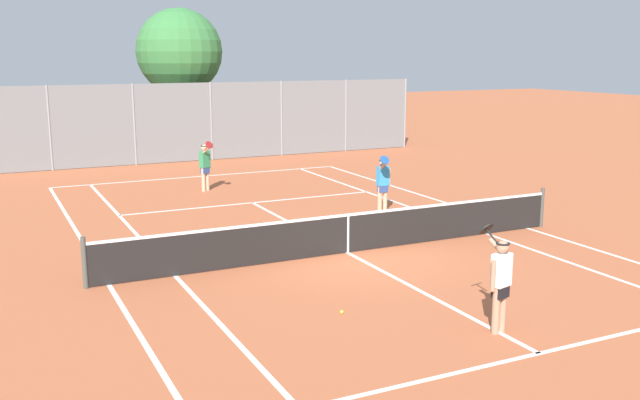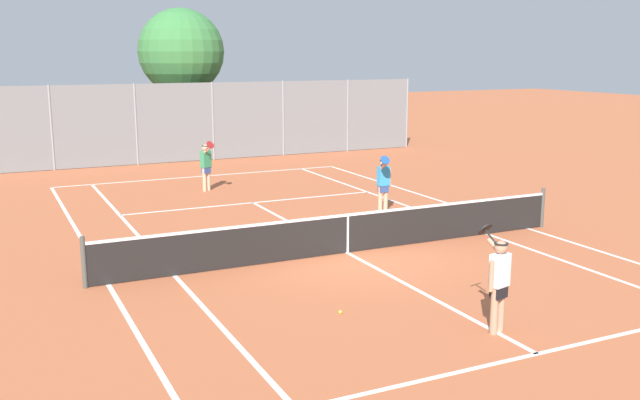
{
  "view_description": "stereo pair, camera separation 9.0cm",
  "coord_description": "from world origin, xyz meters",
  "px_view_note": "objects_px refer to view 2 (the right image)",
  "views": [
    {
      "loc": [
        -7.67,
        -14.32,
        4.63
      ],
      "look_at": [
        -0.0,
        1.5,
        1.0
      ],
      "focal_mm": 40.0,
      "sensor_mm": 36.0,
      "label": 1
    },
    {
      "loc": [
        -7.59,
        -14.36,
        4.63
      ],
      "look_at": [
        -0.0,
        1.5,
        1.0
      ],
      "focal_mm": 40.0,
      "sensor_mm": 36.0,
      "label": 2
    }
  ],
  "objects_px": {
    "loose_tennis_ball_1": "(119,245)",
    "player_far_left": "(206,164)",
    "player_near_side": "(498,280)",
    "loose_tennis_ball_0": "(340,312)",
    "loose_tennis_ball_2": "(333,233)",
    "tennis_net": "(348,232)",
    "player_far_right": "(383,182)",
    "tree_behind_left": "(180,54)"
  },
  "relations": [
    {
      "from": "loose_tennis_ball_0",
      "to": "loose_tennis_ball_1",
      "type": "height_order",
      "value": "same"
    },
    {
      "from": "player_far_left",
      "to": "tree_behind_left",
      "type": "xyz_separation_m",
      "value": [
        1.74,
        9.48,
        3.65
      ]
    },
    {
      "from": "loose_tennis_ball_1",
      "to": "loose_tennis_ball_2",
      "type": "height_order",
      "value": "same"
    },
    {
      "from": "loose_tennis_ball_0",
      "to": "loose_tennis_ball_1",
      "type": "distance_m",
      "value": 6.99
    },
    {
      "from": "loose_tennis_ball_1",
      "to": "tree_behind_left",
      "type": "bearing_deg",
      "value": 69.59
    },
    {
      "from": "tree_behind_left",
      "to": "player_far_left",
      "type": "bearing_deg",
      "value": -100.42
    },
    {
      "from": "loose_tennis_ball_0",
      "to": "tree_behind_left",
      "type": "distance_m",
      "value": 22.58
    },
    {
      "from": "player_far_right",
      "to": "loose_tennis_ball_1",
      "type": "bearing_deg",
      "value": -176.49
    },
    {
      "from": "tennis_net",
      "to": "player_far_left",
      "type": "relative_size",
      "value": 6.76
    },
    {
      "from": "player_far_right",
      "to": "player_near_side",
      "type": "bearing_deg",
      "value": -108.7
    },
    {
      "from": "player_near_side",
      "to": "tree_behind_left",
      "type": "xyz_separation_m",
      "value": [
        1.01,
        23.82,
        3.65
      ]
    },
    {
      "from": "player_far_left",
      "to": "player_far_right",
      "type": "height_order",
      "value": "same"
    },
    {
      "from": "player_far_right",
      "to": "loose_tennis_ball_0",
      "type": "xyz_separation_m",
      "value": [
        -4.95,
        -6.89,
        -0.89
      ]
    },
    {
      "from": "player_far_left",
      "to": "loose_tennis_ball_0",
      "type": "relative_size",
      "value": 26.88
    },
    {
      "from": "player_far_left",
      "to": "tree_behind_left",
      "type": "bearing_deg",
      "value": 79.58
    },
    {
      "from": "player_near_side",
      "to": "loose_tennis_ball_2",
      "type": "height_order",
      "value": "player_near_side"
    },
    {
      "from": "tennis_net",
      "to": "loose_tennis_ball_0",
      "type": "xyz_separation_m",
      "value": [
        -1.98,
        -3.5,
        -0.48
      ]
    },
    {
      "from": "player_far_right",
      "to": "tree_behind_left",
      "type": "xyz_separation_m",
      "value": [
        -1.97,
        15.03,
        3.65
      ]
    },
    {
      "from": "player_far_left",
      "to": "loose_tennis_ball_2",
      "type": "bearing_deg",
      "value": -80.23
    },
    {
      "from": "player_far_left",
      "to": "loose_tennis_ball_0",
      "type": "distance_m",
      "value": 12.53
    },
    {
      "from": "tennis_net",
      "to": "loose_tennis_ball_1",
      "type": "height_order",
      "value": "tennis_net"
    },
    {
      "from": "loose_tennis_ball_1",
      "to": "player_far_left",
      "type": "bearing_deg",
      "value": 56.24
    },
    {
      "from": "player_near_side",
      "to": "loose_tennis_ball_2",
      "type": "relative_size",
      "value": 26.88
    },
    {
      "from": "player_far_left",
      "to": "player_far_right",
      "type": "distance_m",
      "value": 6.67
    },
    {
      "from": "tennis_net",
      "to": "tree_behind_left",
      "type": "height_order",
      "value": "tree_behind_left"
    },
    {
      "from": "loose_tennis_ball_1",
      "to": "player_near_side",
      "type": "bearing_deg",
      "value": -60.22
    },
    {
      "from": "player_far_right",
      "to": "loose_tennis_ball_2",
      "type": "distance_m",
      "value": 3.09
    },
    {
      "from": "player_far_left",
      "to": "tree_behind_left",
      "type": "distance_m",
      "value": 10.31
    },
    {
      "from": "tennis_net",
      "to": "loose_tennis_ball_0",
      "type": "distance_m",
      "value": 4.05
    },
    {
      "from": "loose_tennis_ball_0",
      "to": "tree_behind_left",
      "type": "height_order",
      "value": "tree_behind_left"
    },
    {
      "from": "tennis_net",
      "to": "player_near_side",
      "type": "distance_m",
      "value": 5.42
    },
    {
      "from": "loose_tennis_ball_1",
      "to": "tree_behind_left",
      "type": "distance_m",
      "value": 17.15
    },
    {
      "from": "tree_behind_left",
      "to": "loose_tennis_ball_0",
      "type": "bearing_deg",
      "value": -97.76
    },
    {
      "from": "loose_tennis_ball_1",
      "to": "loose_tennis_ball_0",
      "type": "bearing_deg",
      "value": -66.55
    },
    {
      "from": "loose_tennis_ball_0",
      "to": "tree_behind_left",
      "type": "bearing_deg",
      "value": 82.24
    },
    {
      "from": "loose_tennis_ball_0",
      "to": "tree_behind_left",
      "type": "xyz_separation_m",
      "value": [
        2.99,
        21.92,
        4.55
      ]
    },
    {
      "from": "loose_tennis_ball_0",
      "to": "loose_tennis_ball_2",
      "type": "xyz_separation_m",
      "value": [
        2.48,
        5.27,
        0.0
      ]
    },
    {
      "from": "player_far_right",
      "to": "tree_behind_left",
      "type": "height_order",
      "value": "tree_behind_left"
    },
    {
      "from": "tennis_net",
      "to": "player_far_right",
      "type": "distance_m",
      "value": 4.52
    },
    {
      "from": "player_far_left",
      "to": "player_far_right",
      "type": "bearing_deg",
      "value": -56.21
    },
    {
      "from": "player_near_side",
      "to": "player_far_left",
      "type": "bearing_deg",
      "value": 92.93
    },
    {
      "from": "player_far_left",
      "to": "player_far_right",
      "type": "relative_size",
      "value": 1.0
    }
  ]
}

